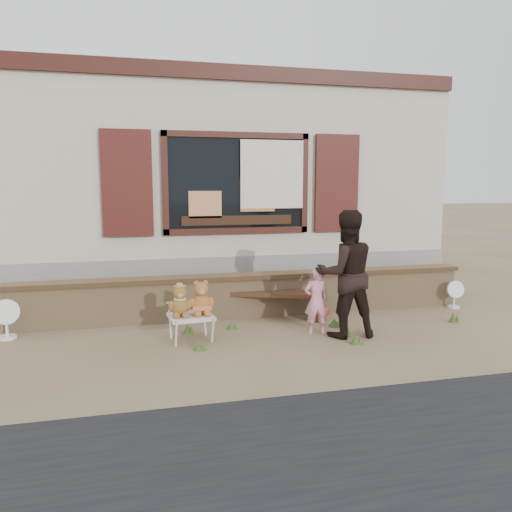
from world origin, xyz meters
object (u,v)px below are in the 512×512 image
object	(u,v)px
teddy_bear_left	(180,300)
adult	(346,274)
teddy_bear_right	(201,297)
child	(316,301)
bench	(269,298)
folding_chair	(191,317)

from	to	relation	value
teddy_bear_left	adult	distance (m)	2.22
teddy_bear_right	teddy_bear_left	bearing A→B (deg)	-180.00
teddy_bear_left	child	xyz separation A→B (m)	(1.84, -0.11, -0.09)
adult	teddy_bear_left	bearing A→B (deg)	-3.94
child	bench	bearing A→B (deg)	-58.68
teddy_bear_right	adult	distance (m)	1.94
teddy_bear_left	child	distance (m)	1.84
bench	teddy_bear_right	bearing A→B (deg)	-123.11
teddy_bear_right	adult	xyz separation A→B (m)	(1.90, -0.30, 0.28)
folding_chair	adult	distance (m)	2.13
bench	folding_chair	size ratio (longest dim) A/B	2.74
teddy_bear_left	adult	world-z (taller)	adult
bench	teddy_bear_right	distance (m)	1.42
bench	folding_chair	bearing A→B (deg)	-125.71
bench	teddy_bear_left	bearing A→B (deg)	-127.92
teddy_bear_left	folding_chair	bearing A→B (deg)	0.00
child	teddy_bear_right	bearing A→B (deg)	2.62
folding_chair	teddy_bear_left	distance (m)	0.28
bench	adult	xyz separation A→B (m)	(0.76, -1.11, 0.55)
folding_chair	teddy_bear_left	xyz separation A→B (m)	(-0.14, -0.01, 0.24)
bench	teddy_bear_left	size ratio (longest dim) A/B	3.92
folding_chair	bench	bearing A→B (deg)	26.95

